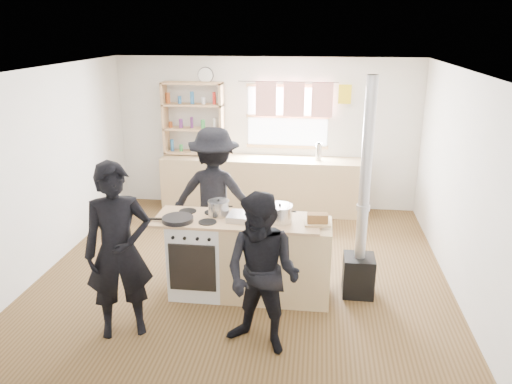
% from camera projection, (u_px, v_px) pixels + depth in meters
% --- Properties ---
extents(ground, '(5.00, 5.00, 0.01)m').
position_uv_depth(ground, '(245.00, 271.00, 6.36)').
color(ground, brown).
rests_on(ground, ground).
extents(back_counter, '(3.40, 0.55, 0.90)m').
position_uv_depth(back_counter, '(264.00, 185.00, 8.30)').
color(back_counter, tan).
rests_on(back_counter, ground).
extents(shelving_unit, '(1.00, 0.28, 1.20)m').
position_uv_depth(shelving_unit, '(193.00, 118.00, 8.22)').
color(shelving_unit, tan).
rests_on(shelving_unit, back_counter).
extents(thermos, '(0.10, 0.10, 0.28)m').
position_uv_depth(thermos, '(319.00, 152.00, 8.01)').
color(thermos, silver).
rests_on(thermos, back_counter).
extents(cooking_island, '(1.97, 0.64, 0.93)m').
position_uv_depth(cooking_island, '(250.00, 257.00, 5.67)').
color(cooking_island, white).
rests_on(cooking_island, ground).
extents(skillet_greens, '(0.37, 0.37, 0.05)m').
position_uv_depth(skillet_greens, '(178.00, 219.00, 5.46)').
color(skillet_greens, black).
rests_on(skillet_greens, cooking_island).
extents(roast_tray, '(0.33, 0.31, 0.07)m').
position_uv_depth(roast_tray, '(242.00, 217.00, 5.50)').
color(roast_tray, silver).
rests_on(roast_tray, cooking_island).
extents(stockpot_stove, '(0.25, 0.25, 0.20)m').
position_uv_depth(stockpot_stove, '(219.00, 208.00, 5.61)').
color(stockpot_stove, '#B8B8BA').
rests_on(stockpot_stove, cooking_island).
extents(stockpot_counter, '(0.29, 0.29, 0.21)m').
position_uv_depth(stockpot_counter, '(280.00, 213.00, 5.43)').
color(stockpot_counter, silver).
rests_on(stockpot_counter, cooking_island).
extents(bread_board, '(0.30, 0.22, 0.12)m').
position_uv_depth(bread_board, '(317.00, 220.00, 5.38)').
color(bread_board, tan).
rests_on(bread_board, cooking_island).
extents(flue_heater, '(0.35, 0.35, 2.50)m').
position_uv_depth(flue_heater, '(361.00, 242.00, 5.61)').
color(flue_heater, black).
rests_on(flue_heater, ground).
extents(person_near_left, '(0.76, 0.64, 1.79)m').
position_uv_depth(person_near_left, '(119.00, 251.00, 4.83)').
color(person_near_left, black).
rests_on(person_near_left, ground).
extents(person_near_right, '(0.92, 0.82, 1.57)m').
position_uv_depth(person_near_right, '(262.00, 275.00, 4.61)').
color(person_near_right, black).
rests_on(person_near_right, ground).
extents(person_far, '(1.17, 0.70, 1.77)m').
position_uv_depth(person_far, '(215.00, 195.00, 6.45)').
color(person_far, black).
rests_on(person_far, ground).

